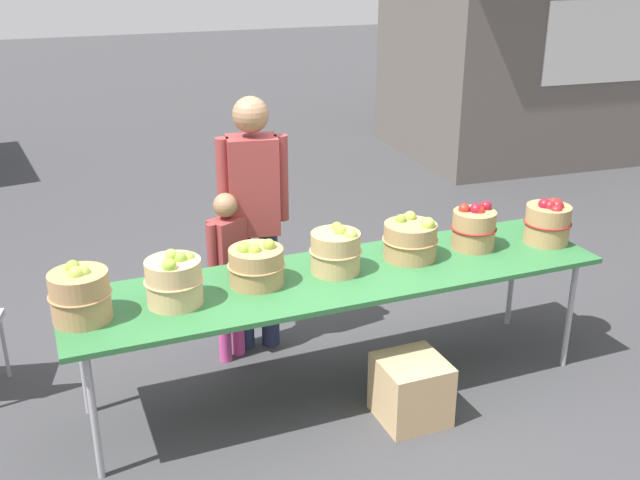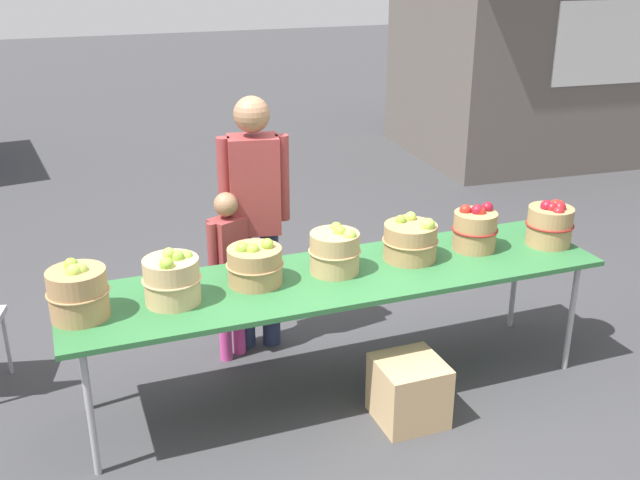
{
  "view_description": "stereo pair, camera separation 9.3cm",
  "coord_description": "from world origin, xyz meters",
  "px_view_note": "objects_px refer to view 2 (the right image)",
  "views": [
    {
      "loc": [
        -1.55,
        -3.52,
        2.49
      ],
      "look_at": [
        0.0,
        0.3,
        0.85
      ],
      "focal_mm": 41.63,
      "sensor_mm": 36.0,
      "label": 1
    },
    {
      "loc": [
        -1.46,
        -3.56,
        2.49
      ],
      "look_at": [
        0.0,
        0.3,
        0.85
      ],
      "focal_mm": 41.63,
      "sensor_mm": 36.0,
      "label": 2
    }
  ],
  "objects_px": {
    "apple_basket_green_0": "(78,292)",
    "child_customer": "(229,263)",
    "apple_basket_green_3": "(335,251)",
    "apple_basket_green_1": "(172,279)",
    "apple_basket_red_0": "(475,229)",
    "apple_basket_green_4": "(410,240)",
    "market_table": "(339,280)",
    "apple_basket_green_2": "(255,265)",
    "vendor_adult": "(255,206)",
    "apple_basket_red_1": "(550,224)",
    "produce_crate": "(409,391)"
  },
  "relations": [
    {
      "from": "apple_basket_green_4",
      "to": "produce_crate",
      "type": "xyz_separation_m",
      "value": [
        -0.23,
        -0.5,
        -0.69
      ]
    },
    {
      "from": "market_table",
      "to": "apple_basket_green_2",
      "type": "distance_m",
      "value": 0.5
    },
    {
      "from": "apple_basket_red_0",
      "to": "produce_crate",
      "type": "height_order",
      "value": "apple_basket_red_0"
    },
    {
      "from": "apple_basket_green_0",
      "to": "child_customer",
      "type": "height_order",
      "value": "child_customer"
    },
    {
      "from": "apple_basket_red_1",
      "to": "produce_crate",
      "type": "height_order",
      "value": "apple_basket_red_1"
    },
    {
      "from": "apple_basket_green_1",
      "to": "child_customer",
      "type": "relative_size",
      "value": 0.28
    },
    {
      "from": "produce_crate",
      "to": "apple_basket_green_3",
      "type": "bearing_deg",
      "value": 118.08
    },
    {
      "from": "apple_basket_green_3",
      "to": "child_customer",
      "type": "distance_m",
      "value": 0.77
    },
    {
      "from": "apple_basket_green_3",
      "to": "vendor_adult",
      "type": "xyz_separation_m",
      "value": [
        -0.29,
        0.63,
        0.1
      ]
    },
    {
      "from": "apple_basket_red_1",
      "to": "vendor_adult",
      "type": "height_order",
      "value": "vendor_adult"
    },
    {
      "from": "child_customer",
      "to": "apple_basket_green_1",
      "type": "bearing_deg",
      "value": 27.64
    },
    {
      "from": "apple_basket_green_4",
      "to": "apple_basket_red_1",
      "type": "height_order",
      "value": "apple_basket_red_1"
    },
    {
      "from": "market_table",
      "to": "produce_crate",
      "type": "distance_m",
      "value": 0.73
    },
    {
      "from": "apple_basket_green_1",
      "to": "child_customer",
      "type": "height_order",
      "value": "child_customer"
    },
    {
      "from": "apple_basket_green_4",
      "to": "apple_basket_green_2",
      "type": "bearing_deg",
      "value": -179.35
    },
    {
      "from": "apple_basket_green_1",
      "to": "apple_basket_green_4",
      "type": "distance_m",
      "value": 1.43
    },
    {
      "from": "market_table",
      "to": "apple_basket_green_2",
      "type": "relative_size",
      "value": 9.67
    },
    {
      "from": "apple_basket_green_2",
      "to": "apple_basket_red_0",
      "type": "height_order",
      "value": "apple_basket_red_0"
    },
    {
      "from": "apple_basket_green_4",
      "to": "child_customer",
      "type": "xyz_separation_m",
      "value": [
        -0.98,
        0.52,
        -0.21
      ]
    },
    {
      "from": "vendor_adult",
      "to": "produce_crate",
      "type": "relative_size",
      "value": 4.58
    },
    {
      "from": "apple_basket_green_0",
      "to": "apple_basket_green_3",
      "type": "relative_size",
      "value": 1.03
    },
    {
      "from": "apple_basket_red_1",
      "to": "child_customer",
      "type": "bearing_deg",
      "value": 161.84
    },
    {
      "from": "market_table",
      "to": "apple_basket_green_3",
      "type": "distance_m",
      "value": 0.17
    },
    {
      "from": "apple_basket_green_0",
      "to": "produce_crate",
      "type": "height_order",
      "value": "apple_basket_green_0"
    },
    {
      "from": "apple_basket_green_0",
      "to": "apple_basket_green_2",
      "type": "bearing_deg",
      "value": 4.75
    },
    {
      "from": "apple_basket_green_1",
      "to": "apple_basket_red_0",
      "type": "distance_m",
      "value": 1.87
    },
    {
      "from": "apple_basket_green_1",
      "to": "apple_basket_red_0",
      "type": "relative_size",
      "value": 1.07
    },
    {
      "from": "market_table",
      "to": "apple_basket_green_0",
      "type": "xyz_separation_m",
      "value": [
        -1.41,
        -0.02,
        0.17
      ]
    },
    {
      "from": "apple_basket_green_1",
      "to": "apple_basket_red_0",
      "type": "bearing_deg",
      "value": 2.42
    },
    {
      "from": "apple_basket_green_1",
      "to": "apple_basket_green_3",
      "type": "relative_size",
      "value": 1.03
    },
    {
      "from": "apple_basket_green_4",
      "to": "apple_basket_red_0",
      "type": "relative_size",
      "value": 1.16
    },
    {
      "from": "market_table",
      "to": "apple_basket_green_3",
      "type": "bearing_deg",
      "value": 94.27
    },
    {
      "from": "apple_basket_green_1",
      "to": "apple_basket_green_4",
      "type": "bearing_deg",
      "value": 3.38
    },
    {
      "from": "apple_basket_red_0",
      "to": "vendor_adult",
      "type": "relative_size",
      "value": 0.17
    },
    {
      "from": "apple_basket_green_0",
      "to": "apple_basket_green_1",
      "type": "height_order",
      "value": "same"
    },
    {
      "from": "apple_basket_green_2",
      "to": "produce_crate",
      "type": "relative_size",
      "value": 0.88
    },
    {
      "from": "apple_basket_green_0",
      "to": "apple_basket_red_1",
      "type": "bearing_deg",
      "value": -0.27
    },
    {
      "from": "apple_basket_green_2",
      "to": "produce_crate",
      "type": "xyz_separation_m",
      "value": [
        0.73,
        -0.49,
        -0.68
      ]
    },
    {
      "from": "market_table",
      "to": "apple_basket_green_1",
      "type": "distance_m",
      "value": 0.95
    },
    {
      "from": "apple_basket_green_1",
      "to": "apple_basket_red_0",
      "type": "xyz_separation_m",
      "value": [
        1.86,
        0.08,
        0.0
      ]
    },
    {
      "from": "apple_basket_green_4",
      "to": "produce_crate",
      "type": "height_order",
      "value": "apple_basket_green_4"
    },
    {
      "from": "apple_basket_green_0",
      "to": "apple_basket_green_2",
      "type": "relative_size",
      "value": 0.97
    },
    {
      "from": "child_customer",
      "to": "produce_crate",
      "type": "height_order",
      "value": "child_customer"
    },
    {
      "from": "market_table",
      "to": "apple_basket_green_4",
      "type": "bearing_deg",
      "value": 8.16
    },
    {
      "from": "apple_basket_green_0",
      "to": "apple_basket_red_0",
      "type": "relative_size",
      "value": 1.08
    },
    {
      "from": "apple_basket_green_0",
      "to": "apple_basket_green_4",
      "type": "relative_size",
      "value": 0.93
    },
    {
      "from": "child_customer",
      "to": "apple_basket_green_4",
      "type": "bearing_deg",
      "value": 125.96
    },
    {
      "from": "apple_basket_green_4",
      "to": "apple_basket_red_0",
      "type": "xyz_separation_m",
      "value": [
        0.44,
        -0.01,
        0.02
      ]
    },
    {
      "from": "apple_basket_green_4",
      "to": "vendor_adult",
      "type": "distance_m",
      "value": 0.99
    },
    {
      "from": "apple_basket_green_1",
      "to": "apple_basket_red_1",
      "type": "xyz_separation_m",
      "value": [
        2.34,
        -0.02,
        0.0
      ]
    }
  ]
}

